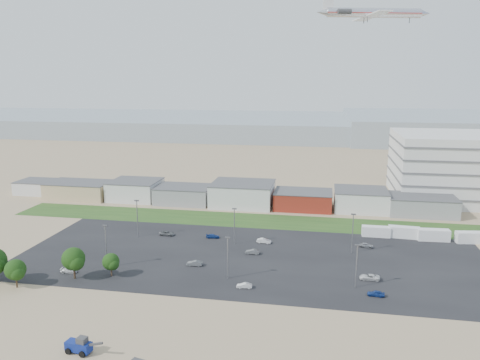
% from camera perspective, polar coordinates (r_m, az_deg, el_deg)
% --- Properties ---
extents(ground, '(700.00, 700.00, 0.00)m').
position_cam_1_polar(ground, '(105.04, -3.25, -13.13)').
color(ground, '#967E5F').
rests_on(ground, ground).
extents(parking_lot, '(120.00, 50.00, 0.01)m').
position_cam_1_polar(parking_lot, '(122.17, 1.28, -9.39)').
color(parking_lot, black).
rests_on(parking_lot, ground).
extents(grass_strip, '(160.00, 16.00, 0.02)m').
position_cam_1_polar(grass_strip, '(152.77, 1.31, -4.94)').
color(grass_strip, '#24491B').
rests_on(grass_strip, ground).
extents(hills_backdrop, '(700.00, 200.00, 9.00)m').
position_cam_1_polar(hills_backdrop, '(409.68, 12.74, 6.14)').
color(hills_backdrop, gray).
rests_on(hills_backdrop, ground).
extents(building_row, '(170.00, 20.00, 8.00)m').
position_cam_1_polar(building_row, '(172.93, -3.26, -1.56)').
color(building_row, silver).
rests_on(building_row, ground).
extents(telehandler, '(7.36, 3.39, 2.95)m').
position_cam_1_polar(telehandler, '(86.97, -19.09, -18.44)').
color(telehandler, navy).
rests_on(telehandler, ground).
extents(box_trailer_a, '(8.03, 2.53, 3.01)m').
position_cam_1_polar(box_trailer_a, '(142.76, 16.24, -6.04)').
color(box_trailer_a, silver).
rests_on(box_trailer_a, ground).
extents(box_trailer_b, '(8.90, 3.41, 3.27)m').
position_cam_1_polar(box_trailer_b, '(144.08, 19.37, -6.03)').
color(box_trailer_b, silver).
rests_on(box_trailer_b, ground).
extents(box_trailer_c, '(8.90, 3.24, 3.28)m').
position_cam_1_polar(box_trailer_c, '(144.60, 22.51, -6.20)').
color(box_trailer_c, silver).
rests_on(box_trailer_c, ground).
extents(box_trailer_d, '(8.69, 3.82, 3.15)m').
position_cam_1_polar(box_trailer_d, '(147.00, 26.36, -6.29)').
color(box_trailer_d, silver).
rests_on(box_trailer_d, ground).
extents(tree_mid, '(4.87, 4.87, 7.30)m').
position_cam_1_polar(tree_mid, '(115.18, -25.69, -10.05)').
color(tree_mid, black).
rests_on(tree_mid, ground).
extents(tree_right, '(5.61, 5.61, 8.42)m').
position_cam_1_polar(tree_right, '(114.78, -19.63, -9.31)').
color(tree_right, black).
rests_on(tree_right, ground).
extents(tree_near, '(4.20, 4.20, 6.31)m').
position_cam_1_polar(tree_near, '(113.92, -15.46, -9.77)').
color(tree_near, black).
rests_on(tree_near, ground).
extents(lightpole_front_l, '(1.25, 0.52, 10.62)m').
position_cam_1_polar(lightpole_front_l, '(118.87, -16.00, -7.76)').
color(lightpole_front_l, slate).
rests_on(lightpole_front_l, ground).
extents(lightpole_front_m, '(1.17, 0.49, 9.95)m').
position_cam_1_polar(lightpole_front_m, '(108.16, -1.52, -9.47)').
color(lightpole_front_m, slate).
rests_on(lightpole_front_m, ground).
extents(lightpole_front_r, '(1.17, 0.49, 9.91)m').
position_cam_1_polar(lightpole_front_r, '(106.68, 14.01, -10.17)').
color(lightpole_front_r, slate).
rests_on(lightpole_front_r, ground).
extents(lightpole_back_l, '(1.29, 0.54, 10.93)m').
position_cam_1_polar(lightpole_back_l, '(139.06, -12.40, -4.61)').
color(lightpole_back_l, slate).
rests_on(lightpole_back_l, ground).
extents(lightpole_back_m, '(1.20, 0.50, 10.24)m').
position_cam_1_polar(lightpole_back_m, '(129.98, -0.69, -5.66)').
color(lightpole_back_m, slate).
rests_on(lightpole_back_m, ground).
extents(lightpole_back_r, '(1.25, 0.52, 10.65)m').
position_cam_1_polar(lightpole_back_r, '(126.89, 13.56, -6.35)').
color(lightpole_back_r, slate).
rests_on(lightpole_back_r, ground).
extents(airliner, '(51.31, 41.13, 13.29)m').
position_cam_1_polar(airliner, '(197.00, 16.00, 19.00)').
color(airliner, silver).
extents(parked_car_0, '(4.57, 2.15, 1.26)m').
position_cam_1_polar(parked_car_0, '(113.05, 15.51, -11.33)').
color(parked_car_0, silver).
rests_on(parked_car_0, ground).
extents(parked_car_2, '(3.70, 1.76, 1.22)m').
position_cam_1_polar(parked_car_2, '(105.52, 16.23, -13.13)').
color(parked_car_2, navy).
rests_on(parked_car_2, ground).
extents(parked_car_4, '(3.95, 1.50, 1.29)m').
position_cam_1_polar(parked_car_4, '(117.23, -5.56, -10.06)').
color(parked_car_4, '#595B5E').
rests_on(parked_car_4, ground).
extents(parked_car_6, '(4.00, 1.98, 1.12)m').
position_cam_1_polar(parked_car_6, '(136.30, -3.33, -6.84)').
color(parked_car_6, navy).
rests_on(parked_car_6, ground).
extents(parked_car_7, '(3.77, 1.43, 1.23)m').
position_cam_1_polar(parked_car_7, '(124.14, 1.52, -8.73)').
color(parked_car_7, '#595B5E').
rests_on(parked_car_7, ground).
extents(parked_car_8, '(3.88, 1.93, 1.27)m').
position_cam_1_polar(parked_car_8, '(133.26, 15.14, -7.67)').
color(parked_car_8, '#A5A5AA').
rests_on(parked_car_8, ground).
extents(parked_car_9, '(4.54, 2.45, 1.21)m').
position_cam_1_polar(parked_car_9, '(139.90, -8.88, -6.45)').
color(parked_car_9, '#595B5E').
rests_on(parked_car_9, ground).
extents(parked_car_10, '(3.90, 1.83, 1.10)m').
position_cam_1_polar(parked_car_10, '(119.83, -20.15, -10.32)').
color(parked_car_10, silver).
rests_on(parked_car_10, ground).
extents(parked_car_11, '(4.09, 1.76, 1.31)m').
position_cam_1_polar(parked_car_11, '(132.18, 2.94, -7.41)').
color(parked_car_11, silver).
rests_on(parked_car_11, ground).
extents(parked_car_13, '(3.52, 1.56, 1.12)m').
position_cam_1_polar(parked_car_13, '(105.14, 0.53, -12.74)').
color(parked_car_13, silver).
rests_on(parked_car_13, ground).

